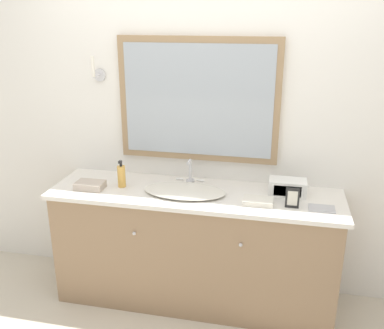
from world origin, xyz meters
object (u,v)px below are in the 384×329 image
appliance_box (287,187)px  picture_frame (292,198)px  sink_basin (185,190)px  soap_bottle (121,176)px

appliance_box → picture_frame: (0.03, -0.20, 0.01)m
sink_basin → appliance_box: 0.69m
soap_bottle → appliance_box: (1.14, 0.10, -0.03)m
sink_basin → appliance_box: sink_basin is taller
appliance_box → picture_frame: bearing=-81.4°
soap_bottle → appliance_box: bearing=4.9°
soap_bottle → picture_frame: bearing=-5.1°
appliance_box → soap_bottle: bearing=-175.1°
soap_bottle → appliance_box: size_ratio=0.79×
appliance_box → picture_frame: size_ratio=1.85×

